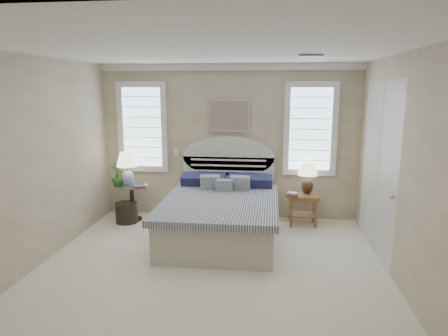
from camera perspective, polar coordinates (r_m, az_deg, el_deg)
floor at (r=5.05m, az=-2.45°, el=-15.60°), size 4.50×5.00×0.01m
ceiling at (r=4.52m, az=-2.75°, el=16.55°), size 4.50×5.00×0.01m
wall_back at (r=7.05m, az=0.69°, el=3.70°), size 4.50×0.02×2.70m
wall_left at (r=5.43m, az=-26.71°, el=0.18°), size 0.02×5.00×2.70m
wall_right at (r=4.79m, az=25.04°, el=-1.04°), size 0.02×5.00×2.70m
crown_molding at (r=6.95m, az=0.68°, el=14.25°), size 4.50×0.08×0.12m
hvac_vent at (r=5.28m, az=12.22°, el=15.35°), size 0.30×0.20×0.02m
switch_plate at (r=7.22m, az=-6.85°, el=2.20°), size 0.08×0.01×0.12m
window_left at (r=7.32m, az=-11.53°, el=5.74°), size 0.90×0.06×1.60m
window_right at (r=6.99m, az=12.22°, el=5.45°), size 0.90×0.06×1.60m
painting at (r=6.96m, az=0.67°, el=7.50°), size 0.74×0.04×0.58m
closet_door at (r=5.94m, az=21.19°, el=0.01°), size 0.02×1.80×2.40m
bed at (r=6.24m, az=-0.34°, el=-6.39°), size 1.72×2.28×1.47m
side_table_left at (r=7.17m, az=-12.97°, el=-4.32°), size 0.56×0.56×0.63m
nightstand_right at (r=6.89m, az=11.22°, el=-4.91°), size 0.50×0.40×0.53m
floor_pot at (r=7.15m, az=-13.72°, el=-6.20°), size 0.44×0.44×0.34m
lamp_left at (r=7.03m, az=-13.66°, el=0.41°), size 0.42×0.42×0.59m
lamp_right at (r=6.88m, az=11.88°, el=-0.85°), size 0.43×0.43×0.55m
potted_plant at (r=7.09m, az=-14.97°, el=-0.87°), size 0.26×0.26×0.41m
books_left at (r=6.86m, az=-11.87°, el=-2.66°), size 0.22×0.19×0.05m
books_right at (r=6.68m, az=9.73°, el=-3.76°), size 0.20×0.16×0.07m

